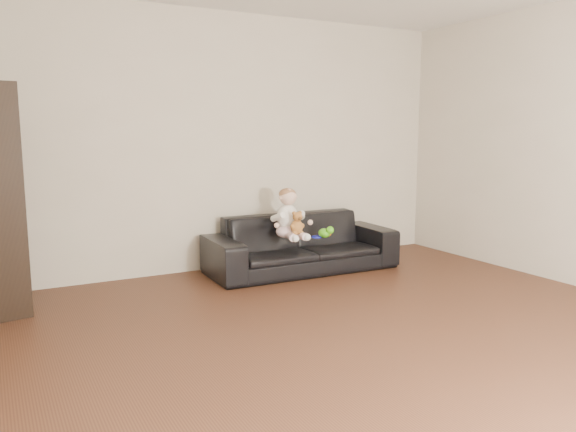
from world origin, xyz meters
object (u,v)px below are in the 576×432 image
baby (289,216)px  teddy_bear (297,223)px  toy_green (324,233)px  sofa (301,243)px  toy_rattle (328,233)px  toy_blue_disc (317,237)px

baby → teddy_bear: 0.16m
teddy_bear → toy_green: (0.31, 0.00, -0.12)m
sofa → toy_rattle: bearing=-50.5°
baby → toy_green: size_ratio=3.66×
sofa → baby: 0.39m
baby → toy_green: bearing=-15.5°
toy_rattle → toy_blue_disc: bearing=169.7°
toy_green → toy_blue_disc: bearing=139.6°
baby → toy_green: (0.32, -0.15, -0.17)m
baby → teddy_bear: size_ratio=2.19×
teddy_bear → toy_green: bearing=16.9°
teddy_bear → toy_green: 0.34m
toy_blue_disc → sofa: bearing=105.9°
sofa → toy_blue_disc: (0.06, -0.20, 0.10)m
sofa → baby: (-0.21, -0.11, 0.31)m
teddy_bear → toy_blue_disc: 0.31m
toy_rattle → toy_blue_disc: toy_rattle is taller
sofa → toy_blue_disc: sofa is taller
sofa → toy_green: size_ratio=14.30×
baby → toy_rattle: 0.44m
toy_green → toy_rattle: size_ratio=1.84×
toy_rattle → toy_green: bearing=-155.1°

